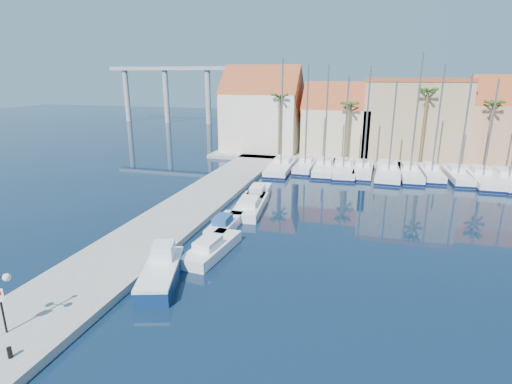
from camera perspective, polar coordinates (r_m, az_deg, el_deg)
ground at (r=21.73m, az=-6.45°, el=-18.68°), size 260.00×260.00×0.00m
quay_west at (r=36.02m, az=-11.63°, el=-3.74°), size 6.00×77.00×0.50m
shore_north at (r=65.55m, az=18.31°, el=4.86°), size 54.00×16.00×0.50m
bollard at (r=21.72m, az=-31.73°, el=-18.93°), size 0.21×0.21×0.52m
fishing_boat at (r=26.07m, az=-13.38°, el=-10.89°), size 3.71×6.27×2.08m
motorboat_west_0 at (r=29.09m, az=-6.37°, el=-7.94°), size 2.55×6.24×1.40m
motorboat_west_1 at (r=33.35m, az=-4.52°, el=-4.63°), size 1.74×5.34×1.40m
motorboat_west_2 at (r=37.97m, az=-0.84°, el=-1.92°), size 3.11×7.64×1.40m
motorboat_west_3 at (r=42.01m, az=0.31°, el=-0.10°), size 2.50×6.22×1.40m
sailboat_0 at (r=54.30m, az=3.71°, el=3.77°), size 3.28×11.15×14.45m
sailboat_1 at (r=54.99m, az=7.10°, el=3.88°), size 2.30×8.64×13.74m
sailboat_2 at (r=54.01m, az=9.72°, el=3.51°), size 2.96×9.76×13.65m
sailboat_3 at (r=53.88m, az=12.35°, el=3.30°), size 3.51×10.50×12.30m
sailboat_4 at (r=53.76m, az=15.07°, el=3.14°), size 2.63×8.94×13.54m
sailboat_5 at (r=53.83m, az=18.40°, el=2.81°), size 3.57×11.28×11.80m
sailboat_6 at (r=54.00m, az=21.06°, el=2.67°), size 2.83×9.47×14.97m
sailboat_7 at (r=55.02m, az=23.70°, el=2.61°), size 2.60×8.59×13.65m
sailboat_8 at (r=54.85m, az=26.76°, el=2.18°), size 2.70×8.58×12.65m
sailboat_9 at (r=55.33m, az=29.51°, el=1.86°), size 2.87×10.58×12.03m
sailboat_10 at (r=55.84m, az=32.20°, el=1.59°), size 3.01×10.63×13.50m
building_0 at (r=65.86m, az=0.90°, el=11.25°), size 12.30×9.00×13.50m
building_1 at (r=63.94m, az=11.49°, el=9.67°), size 10.30×8.00×11.00m
building_2 at (r=64.90m, az=21.47°, el=9.83°), size 14.20×10.20×11.50m
building_3 at (r=66.15m, az=31.97°, el=8.25°), size 10.30×8.00×12.00m
palm_0 at (r=59.88m, az=3.43°, el=13.16°), size 2.60×2.60×10.15m
palm_1 at (r=58.57m, az=13.20°, el=11.77°), size 2.60×2.60×9.15m
palm_2 at (r=58.79m, az=23.33°, el=12.75°), size 2.60×2.60×11.15m
palm_3 at (r=60.33m, az=30.83°, el=10.51°), size 2.60×2.60×9.65m
viaduct at (r=108.65m, az=-9.49°, el=15.05°), size 48.00×2.20×14.45m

